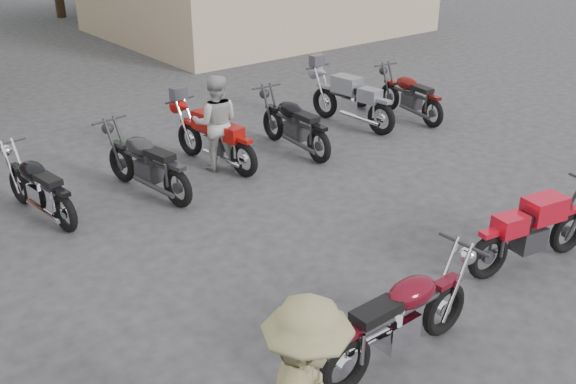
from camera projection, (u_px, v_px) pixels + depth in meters
ground at (426, 310)px, 7.43m from camera, size 90.00×90.00×0.00m
vintage_motorcycle at (402, 312)px, 6.40m from camera, size 2.02×0.68×1.17m
sportbike at (535, 226)px, 8.13m from camera, size 2.02×0.99×1.12m
person_light at (216, 123)px, 10.96m from camera, size 1.02×0.97×1.67m
row_bike_2 at (38, 183)px, 9.39m from camera, size 0.87×1.92×1.08m
row_bike_3 at (145, 159)px, 10.12m from camera, size 0.99×2.09×1.16m
row_bike_4 at (214, 134)px, 11.19m from camera, size 0.94×2.06×1.15m
row_bike_5 at (294, 121)px, 11.85m from camera, size 0.77×2.03×1.16m
row_bike_6 at (351, 97)px, 13.14m from camera, size 0.90×2.17×1.22m
row_bike_7 at (410, 93)px, 13.63m from camera, size 0.89×1.99×1.11m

